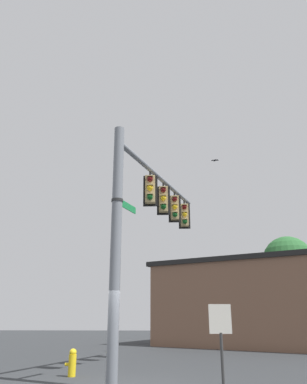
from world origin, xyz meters
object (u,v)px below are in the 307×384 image
at_px(traffic_light_mid_inner, 163,199).
at_px(fire_hydrant, 72,362).
at_px(traffic_light_mid_outer, 175,208).
at_px(historical_marker, 221,332).
at_px(traffic_light_nearest_pole, 150,189).
at_px(bird_flying, 215,160).
at_px(street_name_sign, 122,203).
at_px(traffic_light_arm_end, 185,215).

distance_m(traffic_light_mid_inner, fire_hydrant, 6.79).
xyz_separation_m(traffic_light_mid_outer, historical_marker, (-1.06, 5.08, -4.92)).
bearing_deg(fire_hydrant, historical_marker, 154.10).
relative_size(traffic_light_mid_inner, fire_hydrant, 1.59).
bearing_deg(traffic_light_nearest_pole, traffic_light_mid_inner, -110.44).
xyz_separation_m(traffic_light_mid_inner, traffic_light_mid_outer, (-0.48, -1.28, 0.00)).
xyz_separation_m(traffic_light_mid_outer, bird_flying, (-2.32, -3.30, 3.62)).
xyz_separation_m(traffic_light_mid_outer, fire_hydrant, (3.41, 2.91, -5.91)).
bearing_deg(traffic_light_mid_inner, street_name_sign, 69.44).
relative_size(traffic_light_arm_end, street_name_sign, 0.94).
bearing_deg(fire_hydrant, street_name_sign, 133.95).
distance_m(street_name_sign, bird_flying, 10.12).
height_order(traffic_light_nearest_pole, traffic_light_arm_end, same).
bearing_deg(traffic_light_mid_outer, street_name_sign, 69.48).
bearing_deg(traffic_light_mid_inner, historical_marker, 112.11).
bearing_deg(bird_flying, traffic_light_arm_end, 47.68).
height_order(fire_hydrant, historical_marker, historical_marker).
xyz_separation_m(traffic_light_mid_inner, street_name_sign, (1.26, 3.36, -1.16)).
distance_m(traffic_light_nearest_pole, historical_marker, 5.88).
distance_m(traffic_light_mid_inner, street_name_sign, 3.77).
distance_m(traffic_light_mid_outer, fire_hydrant, 7.42).
bearing_deg(traffic_light_mid_inner, fire_hydrant, 29.04).
relative_size(traffic_light_nearest_pole, historical_marker, 0.62).
bearing_deg(traffic_light_mid_outer, historical_marker, 101.83).
bearing_deg(historical_marker, street_name_sign, -8.91).
height_order(traffic_light_mid_outer, fire_hydrant, traffic_light_mid_outer).
bearing_deg(traffic_light_mid_outer, traffic_light_nearest_pole, 69.56).
xyz_separation_m(traffic_light_arm_end, street_name_sign, (2.22, 5.93, -1.16)).
xyz_separation_m(traffic_light_mid_outer, traffic_light_arm_end, (-0.48, -1.28, 0.00)).
height_order(traffic_light_nearest_pole, traffic_light_mid_inner, same).
height_order(traffic_light_mid_inner, traffic_light_mid_outer, same).
relative_size(traffic_light_nearest_pole, traffic_light_mid_outer, 1.00).
relative_size(traffic_light_arm_end, historical_marker, 0.62).
distance_m(traffic_light_mid_outer, street_name_sign, 5.09).
bearing_deg(traffic_light_arm_end, bird_flying, -132.32).
height_order(traffic_light_mid_outer, bird_flying, bird_flying).
relative_size(traffic_light_mid_inner, historical_marker, 0.62).
distance_m(traffic_light_nearest_pole, traffic_light_mid_outer, 2.74).
distance_m(bird_flying, fire_hydrant, 12.73).
distance_m(traffic_light_mid_inner, historical_marker, 6.40).
xyz_separation_m(traffic_light_mid_inner, fire_hydrant, (2.93, 1.63, -5.91)).
distance_m(traffic_light_mid_inner, traffic_light_mid_outer, 1.37).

